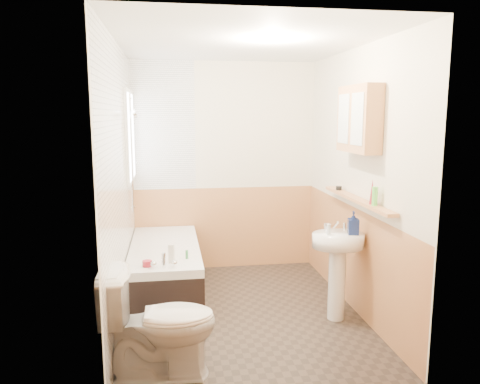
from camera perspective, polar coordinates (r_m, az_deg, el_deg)
name	(u,v)px	position (r m, az deg, el deg)	size (l,w,h in m)	color
floor	(242,312)	(4.65, 0.29, -14.44)	(2.80, 2.80, 0.00)	black
ceiling	(243,43)	(4.30, 0.32, 17.72)	(2.80, 2.80, 0.00)	white
wall_back	(224,167)	(5.68, -1.92, 3.05)	(2.20, 0.02, 2.50)	beige
wall_front	(278,216)	(2.93, 4.61, -2.99)	(2.20, 0.02, 2.50)	beige
wall_left	(119,187)	(4.27, -14.58, 0.63)	(0.02, 2.80, 2.50)	beige
wall_right	(357,181)	(4.60, 14.09, 1.27)	(0.02, 2.80, 2.50)	beige
wainscot_right	(352,257)	(4.75, 13.48, -7.72)	(0.01, 2.80, 1.00)	tan
wainscot_front	(275,327)	(3.20, 4.33, -16.14)	(2.20, 0.01, 1.00)	tan
wainscot_back	(225,228)	(5.79, -1.85, -4.37)	(2.20, 0.01, 1.00)	tan
tile_cladding_left	(121,187)	(4.27, -14.29, 0.64)	(0.01, 2.80, 2.50)	white
tile_return_back	(163,126)	(5.59, -9.40, 7.96)	(0.75, 0.01, 1.50)	white
window	(131,136)	(5.17, -13.19, 6.62)	(0.03, 0.79, 0.99)	white
bathtub	(165,269)	(5.01, -9.10, -9.30)	(0.70, 1.67, 0.68)	black
shower_riser	(132,144)	(5.00, -13.02, 5.72)	(0.11, 0.08, 1.24)	silver
toilet	(159,323)	(3.52, -9.80, -15.50)	(0.46, 0.82, 0.80)	white
sink	(338,258)	(4.41, 11.81, -7.92)	(0.48, 0.38, 0.92)	white
pine_shelf	(357,199)	(4.44, 14.03, -0.88)	(0.10, 1.44, 0.03)	tan
medicine_cabinet	(359,119)	(4.33, 14.27, 8.62)	(0.17, 0.66, 0.59)	tan
foam_can	(375,196)	(4.08, 16.12, -0.50)	(0.05, 0.05, 0.16)	#59C647
green_bottle	(372,192)	(4.13, 15.81, 0.04)	(0.04, 0.04, 0.22)	maroon
black_jar	(339,188)	(4.86, 11.96, 0.48)	(0.06, 0.06, 0.04)	black
soap_bottle	(353,229)	(4.33, 13.62, -4.41)	(0.09, 0.21, 0.10)	navy
clear_bottle	(329,229)	(4.27, 10.75, -4.50)	(0.04, 0.04, 0.10)	silver
blue_gel	(171,254)	(4.32, -8.37, -7.48)	(0.05, 0.03, 0.17)	silver
cream_jar	(147,263)	(4.29, -11.25, -8.55)	(0.09, 0.09, 0.05)	maroon
orange_bottle	(187,255)	(4.45, -6.50, -7.58)	(0.03, 0.03, 0.08)	#388447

